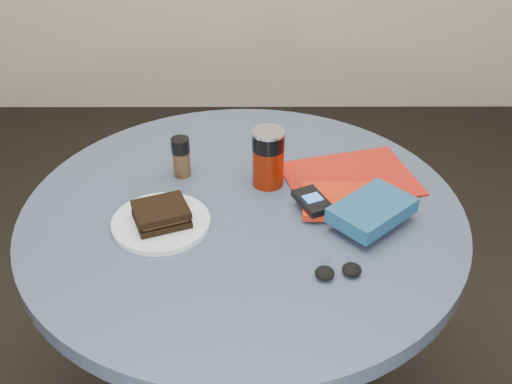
{
  "coord_description": "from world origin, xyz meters",
  "views": [
    {
      "loc": [
        0.03,
        -1.17,
        1.6
      ],
      "look_at": [
        0.03,
        0.0,
        0.8
      ],
      "focal_mm": 45.0,
      "sensor_mm": 36.0,
      "label": 1
    }
  ],
  "objects_px": {
    "pepper_grinder": "(181,157)",
    "novel": "(372,210)",
    "table": "(244,265)",
    "magazine": "(350,179)",
    "headphones": "(338,271)",
    "mp3_player": "(312,201)",
    "sandwich": "(161,214)",
    "red_book": "(347,201)",
    "plate": "(161,223)",
    "soda_can": "(268,158)"
  },
  "relations": [
    {
      "from": "mp3_player",
      "to": "sandwich",
      "type": "bearing_deg",
      "value": -171.06
    },
    {
      "from": "pepper_grinder",
      "to": "red_book",
      "type": "xyz_separation_m",
      "value": [
        0.39,
        -0.13,
        -0.04
      ]
    },
    {
      "from": "red_book",
      "to": "mp3_player",
      "type": "xyz_separation_m",
      "value": [
        -0.08,
        -0.02,
        0.02
      ]
    },
    {
      "from": "novel",
      "to": "mp3_player",
      "type": "bearing_deg",
      "value": 116.45
    },
    {
      "from": "sandwich",
      "to": "novel",
      "type": "height_order",
      "value": "novel"
    },
    {
      "from": "novel",
      "to": "mp3_player",
      "type": "height_order",
      "value": "novel"
    },
    {
      "from": "pepper_grinder",
      "to": "novel",
      "type": "bearing_deg",
      "value": -25.48
    },
    {
      "from": "red_book",
      "to": "novel",
      "type": "height_order",
      "value": "novel"
    },
    {
      "from": "headphones",
      "to": "magazine",
      "type": "bearing_deg",
      "value": 79.02
    },
    {
      "from": "mp3_player",
      "to": "soda_can",
      "type": "bearing_deg",
      "value": 129.22
    },
    {
      "from": "soda_can",
      "to": "plate",
      "type": "bearing_deg",
      "value": -145.01
    },
    {
      "from": "pepper_grinder",
      "to": "sandwich",
      "type": "bearing_deg",
      "value": -96.7
    },
    {
      "from": "red_book",
      "to": "pepper_grinder",
      "type": "bearing_deg",
      "value": 162.87
    },
    {
      "from": "pepper_grinder",
      "to": "mp3_player",
      "type": "relative_size",
      "value": 0.89
    },
    {
      "from": "headphones",
      "to": "plate",
      "type": "bearing_deg",
      "value": 155.85
    },
    {
      "from": "headphones",
      "to": "soda_can",
      "type": "bearing_deg",
      "value": 111.8
    },
    {
      "from": "table",
      "to": "pepper_grinder",
      "type": "height_order",
      "value": "pepper_grinder"
    },
    {
      "from": "table",
      "to": "magazine",
      "type": "distance_m",
      "value": 0.33
    },
    {
      "from": "soda_can",
      "to": "table",
      "type": "bearing_deg",
      "value": -118.06
    },
    {
      "from": "table",
      "to": "pepper_grinder",
      "type": "relative_size",
      "value": 9.94
    },
    {
      "from": "magazine",
      "to": "mp3_player",
      "type": "height_order",
      "value": "mp3_player"
    },
    {
      "from": "pepper_grinder",
      "to": "red_book",
      "type": "distance_m",
      "value": 0.41
    },
    {
      "from": "pepper_grinder",
      "to": "headphones",
      "type": "xyz_separation_m",
      "value": [
        0.34,
        -0.37,
        -0.04
      ]
    },
    {
      "from": "plate",
      "to": "headphones",
      "type": "distance_m",
      "value": 0.4
    },
    {
      "from": "pepper_grinder",
      "to": "mp3_player",
      "type": "height_order",
      "value": "pepper_grinder"
    },
    {
      "from": "table",
      "to": "headphones",
      "type": "height_order",
      "value": "headphones"
    },
    {
      "from": "table",
      "to": "pepper_grinder",
      "type": "xyz_separation_m",
      "value": [
        -0.15,
        0.15,
        0.21
      ]
    },
    {
      "from": "sandwich",
      "to": "red_book",
      "type": "relative_size",
      "value": 0.68
    },
    {
      "from": "plate",
      "to": "mp3_player",
      "type": "distance_m",
      "value": 0.34
    },
    {
      "from": "pepper_grinder",
      "to": "magazine",
      "type": "bearing_deg",
      "value": -3.23
    },
    {
      "from": "sandwich",
      "to": "soda_can",
      "type": "height_order",
      "value": "soda_can"
    },
    {
      "from": "pepper_grinder",
      "to": "novel",
      "type": "xyz_separation_m",
      "value": [
        0.43,
        -0.2,
        -0.01
      ]
    },
    {
      "from": "table",
      "to": "red_book",
      "type": "distance_m",
      "value": 0.3
    },
    {
      "from": "headphones",
      "to": "mp3_player",
      "type": "bearing_deg",
      "value": 99.55
    },
    {
      "from": "red_book",
      "to": "magazine",
      "type": "bearing_deg",
      "value": 81.34
    },
    {
      "from": "red_book",
      "to": "mp3_player",
      "type": "distance_m",
      "value": 0.09
    },
    {
      "from": "plate",
      "to": "magazine",
      "type": "distance_m",
      "value": 0.47
    },
    {
      "from": "sandwich",
      "to": "mp3_player",
      "type": "height_order",
      "value": "sandwich"
    },
    {
      "from": "table",
      "to": "mp3_player",
      "type": "xyz_separation_m",
      "value": [
        0.16,
        -0.01,
        0.19
      ]
    },
    {
      "from": "mp3_player",
      "to": "headphones",
      "type": "distance_m",
      "value": 0.22
    },
    {
      "from": "mp3_player",
      "to": "headphones",
      "type": "xyz_separation_m",
      "value": [
        0.04,
        -0.21,
        -0.02
      ]
    },
    {
      "from": "headphones",
      "to": "table",
      "type": "bearing_deg",
      "value": 130.99
    },
    {
      "from": "soda_can",
      "to": "pepper_grinder",
      "type": "height_order",
      "value": "soda_can"
    },
    {
      "from": "plate",
      "to": "magazine",
      "type": "height_order",
      "value": "plate"
    },
    {
      "from": "sandwich",
      "to": "magazine",
      "type": "height_order",
      "value": "sandwich"
    },
    {
      "from": "sandwich",
      "to": "table",
      "type": "bearing_deg",
      "value": 18.86
    },
    {
      "from": "headphones",
      "to": "sandwich",
      "type": "bearing_deg",
      "value": 156.27
    },
    {
      "from": "sandwich",
      "to": "headphones",
      "type": "height_order",
      "value": "sandwich"
    },
    {
      "from": "table",
      "to": "plate",
      "type": "height_order",
      "value": "plate"
    },
    {
      "from": "magazine",
      "to": "novel",
      "type": "distance_m",
      "value": 0.19
    }
  ]
}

